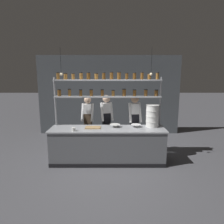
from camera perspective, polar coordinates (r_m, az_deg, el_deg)
ground_plane at (r=5.53m, az=-1.37°, el=-13.93°), size 40.00×40.00×0.00m
back_wall at (r=7.71m, az=-1.00°, el=4.76°), size 5.41×0.12×3.00m
prep_counter at (r=5.35m, az=-1.39°, el=-9.46°), size 3.01×0.76×0.92m
spice_shelf_unit at (r=5.37m, az=-1.39°, el=6.53°), size 2.89×0.28×2.37m
chef_left at (r=6.03m, az=-7.03°, el=-2.22°), size 0.38×0.31×1.67m
chef_center at (r=5.93m, az=-1.73°, el=-2.05°), size 0.41×0.34×1.71m
chef_right at (r=5.76m, az=6.30°, el=-2.38°), size 0.39×0.32×1.73m
container_stack at (r=5.43m, az=11.32°, el=-1.05°), size 0.35×0.35×0.59m
cutting_board at (r=5.27m, az=-5.59°, el=-4.43°), size 0.40×0.26×0.02m
prep_bowl_near_left at (r=5.33m, az=0.73°, el=-3.94°), size 0.27×0.27×0.08m
prep_bowl_center_front at (r=5.37m, az=6.69°, el=-3.92°), size 0.26×0.26×0.07m
serving_cup_front at (r=5.06m, az=-11.06°, el=-4.86°), size 0.09×0.09×0.09m
pendant_light_row at (r=5.02m, az=-1.83°, el=11.13°), size 2.30×0.07×0.68m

